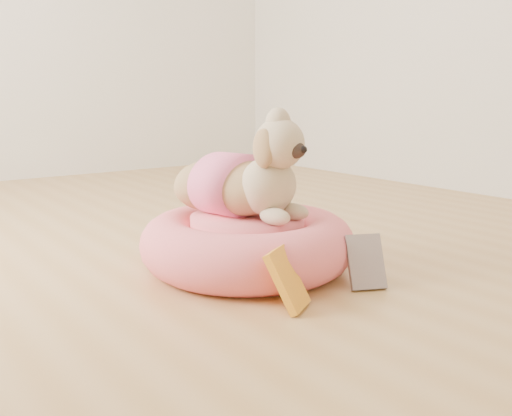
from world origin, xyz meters
TOP-DOWN VIEW (x-y plane):
  - floor at (0.00, 0.00)m, footprint 4.50×4.50m
  - pet_bed at (-0.02, -0.44)m, footprint 0.74×0.74m
  - dog at (-0.03, -0.43)m, footprint 0.47×0.58m
  - book_yellow at (-0.15, -0.81)m, footprint 0.16×0.15m
  - book_white at (0.17, -0.82)m, footprint 0.15×0.14m

SIDE VIEW (x-z plane):
  - floor at x=0.00m, z-range 0.00..0.00m
  - book_white at x=0.17m, z-range 0.00..0.16m
  - book_yellow at x=-0.15m, z-range 0.00..0.17m
  - pet_bed at x=-0.02m, z-range 0.00..0.19m
  - dog at x=-0.03m, z-range 0.19..0.57m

